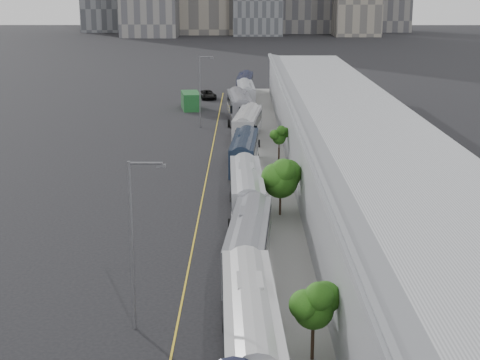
{
  "coord_description": "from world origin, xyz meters",
  "views": [
    {
      "loc": [
        2.24,
        0.62,
        18.42
      ],
      "look_at": [
        1.95,
        59.92,
        3.0
      ],
      "focal_mm": 55.0,
      "sensor_mm": 36.0,
      "label": 1
    }
  ],
  "objects_px": {
    "bus_2": "(250,333)",
    "street_lamp_near": "(135,235)",
    "bus_6": "(248,128)",
    "street_lamp_far": "(201,87)",
    "bus_4": "(246,195)",
    "shipping_container": "(191,101)",
    "suv": "(207,95)",
    "bus_8": "(246,96)",
    "bus_3": "(249,247)",
    "bus_7": "(239,109)",
    "bus_9": "(245,86)",
    "bus_5": "(244,155)"
  },
  "relations": [
    {
      "from": "bus_2",
      "to": "street_lamp_near",
      "type": "distance_m",
      "value": 8.28
    },
    {
      "from": "bus_6",
      "to": "street_lamp_far",
      "type": "height_order",
      "value": "street_lamp_far"
    },
    {
      "from": "bus_2",
      "to": "bus_4",
      "type": "relative_size",
      "value": 1.02
    },
    {
      "from": "shipping_container",
      "to": "bus_6",
      "type": "bearing_deg",
      "value": -79.02
    },
    {
      "from": "suv",
      "to": "street_lamp_near",
      "type": "bearing_deg",
      "value": -103.03
    },
    {
      "from": "bus_8",
      "to": "street_lamp_far",
      "type": "distance_m",
      "value": 20.82
    },
    {
      "from": "bus_6",
      "to": "bus_3",
      "type": "bearing_deg",
      "value": -84.54
    },
    {
      "from": "bus_4",
      "to": "shipping_container",
      "type": "height_order",
      "value": "bus_4"
    },
    {
      "from": "bus_2",
      "to": "street_lamp_far",
      "type": "xyz_separation_m",
      "value": [
        -6.12,
        65.81,
        3.91
      ]
    },
    {
      "from": "bus_4",
      "to": "bus_7",
      "type": "distance_m",
      "value": 45.19
    },
    {
      "from": "bus_8",
      "to": "shipping_container",
      "type": "distance_m",
      "value": 9.47
    },
    {
      "from": "bus_7",
      "to": "bus_8",
      "type": "distance_m",
      "value": 14.4
    },
    {
      "from": "bus_3",
      "to": "street_lamp_near",
      "type": "xyz_separation_m",
      "value": [
        -6.28,
        -9.21,
        3.96
      ]
    },
    {
      "from": "bus_9",
      "to": "shipping_container",
      "type": "relative_size",
      "value": 2.01
    },
    {
      "from": "bus_7",
      "to": "street_lamp_near",
      "type": "distance_m",
      "value": 67.42
    },
    {
      "from": "bus_5",
      "to": "bus_8",
      "type": "xyz_separation_m",
      "value": [
        0.25,
        43.69,
        0.09
      ]
    },
    {
      "from": "street_lamp_near",
      "to": "street_lamp_far",
      "type": "distance_m",
      "value": 61.97
    },
    {
      "from": "bus_6",
      "to": "bus_9",
      "type": "relative_size",
      "value": 1.04
    },
    {
      "from": "bus_4",
      "to": "street_lamp_near",
      "type": "height_order",
      "value": "street_lamp_near"
    },
    {
      "from": "bus_6",
      "to": "suv",
      "type": "distance_m",
      "value": 36.49
    },
    {
      "from": "bus_6",
      "to": "shipping_container",
      "type": "bearing_deg",
      "value": 115.5
    },
    {
      "from": "bus_3",
      "to": "bus_5",
      "type": "height_order",
      "value": "bus_3"
    },
    {
      "from": "bus_6",
      "to": "street_lamp_far",
      "type": "distance_m",
      "value": 11.51
    },
    {
      "from": "bus_2",
      "to": "bus_4",
      "type": "xyz_separation_m",
      "value": [
        -0.09,
        25.77,
        -0.04
      ]
    },
    {
      "from": "bus_2",
      "to": "bus_7",
      "type": "distance_m",
      "value": 70.96
    },
    {
      "from": "bus_3",
      "to": "bus_6",
      "type": "height_order",
      "value": "bus_6"
    },
    {
      "from": "street_lamp_near",
      "to": "bus_9",
      "type": "bearing_deg",
      "value": 86.3
    },
    {
      "from": "bus_7",
      "to": "street_lamp_far",
      "type": "relative_size",
      "value": 1.45
    },
    {
      "from": "bus_3",
      "to": "bus_7",
      "type": "bearing_deg",
      "value": 95.24
    },
    {
      "from": "bus_5",
      "to": "bus_9",
      "type": "relative_size",
      "value": 0.97
    },
    {
      "from": "bus_2",
      "to": "bus_4",
      "type": "distance_m",
      "value": 25.77
    },
    {
      "from": "bus_7",
      "to": "bus_8",
      "type": "relative_size",
      "value": 1.08
    },
    {
      "from": "bus_4",
      "to": "bus_8",
      "type": "bearing_deg",
      "value": 88.47
    },
    {
      "from": "bus_2",
      "to": "bus_3",
      "type": "relative_size",
      "value": 1.06
    },
    {
      "from": "bus_3",
      "to": "shipping_container",
      "type": "relative_size",
      "value": 2.02
    },
    {
      "from": "street_lamp_far",
      "to": "suv",
      "type": "xyz_separation_m",
      "value": [
        -0.48,
        27.06,
        -4.81
      ]
    },
    {
      "from": "bus_6",
      "to": "shipping_container",
      "type": "height_order",
      "value": "bus_6"
    },
    {
      "from": "bus_4",
      "to": "street_lamp_far",
      "type": "relative_size",
      "value": 1.35
    },
    {
      "from": "bus_4",
      "to": "bus_8",
      "type": "height_order",
      "value": "bus_4"
    },
    {
      "from": "bus_8",
      "to": "suv",
      "type": "height_order",
      "value": "bus_8"
    },
    {
      "from": "bus_3",
      "to": "bus_7",
      "type": "distance_m",
      "value": 57.9
    },
    {
      "from": "bus_5",
      "to": "shipping_container",
      "type": "xyz_separation_m",
      "value": [
        -8.46,
        39.99,
        -0.17
      ]
    },
    {
      "from": "bus_4",
      "to": "bus_7",
      "type": "bearing_deg",
      "value": 89.66
    },
    {
      "from": "bus_6",
      "to": "street_lamp_near",
      "type": "distance_m",
      "value": 53.7
    },
    {
      "from": "bus_4",
      "to": "shipping_container",
      "type": "distance_m",
      "value": 56.51
    },
    {
      "from": "bus_8",
      "to": "street_lamp_far",
      "type": "relative_size",
      "value": 1.34
    },
    {
      "from": "shipping_container",
      "to": "bus_7",
      "type": "bearing_deg",
      "value": -62.88
    },
    {
      "from": "bus_2",
      "to": "shipping_container",
      "type": "xyz_separation_m",
      "value": [
        -8.7,
        81.62,
        -0.32
      ]
    },
    {
      "from": "bus_5",
      "to": "street_lamp_near",
      "type": "distance_m",
      "value": 38.46
    },
    {
      "from": "bus_6",
      "to": "bus_8",
      "type": "height_order",
      "value": "bus_6"
    }
  ]
}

